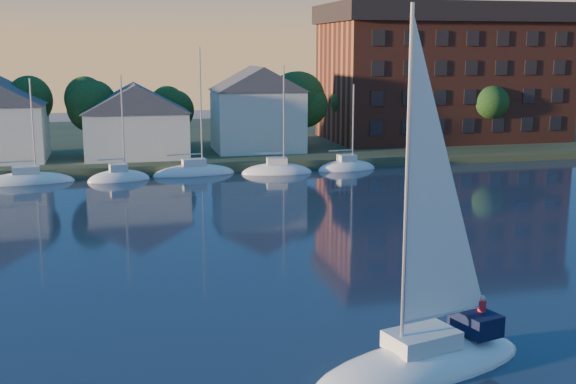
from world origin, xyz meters
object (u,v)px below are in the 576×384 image
object	(u,v)px
clubhouse_east	(257,108)
condo_block	(442,72)
hero_sailboat	(424,354)
clubhouse_centre	(136,120)

from	to	relation	value
clubhouse_east	condo_block	size ratio (longest dim) A/B	0.34
clubhouse_east	hero_sailboat	size ratio (longest dim) A/B	0.68
clubhouse_centre	condo_block	size ratio (longest dim) A/B	0.37
condo_block	hero_sailboat	xyz separation A→B (m)	(-30.49, -63.55, -9.16)
clubhouse_east	condo_block	world-z (taller)	condo_block
clubhouse_centre	condo_block	xyz separation A→B (m)	(40.00, 7.95, 4.66)
clubhouse_centre	hero_sailboat	world-z (taller)	hero_sailboat
condo_block	hero_sailboat	bearing A→B (deg)	-115.63
clubhouse_centre	clubhouse_east	xyz separation A→B (m)	(14.00, 2.00, 0.87)
clubhouse_centre	condo_block	distance (m)	41.05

